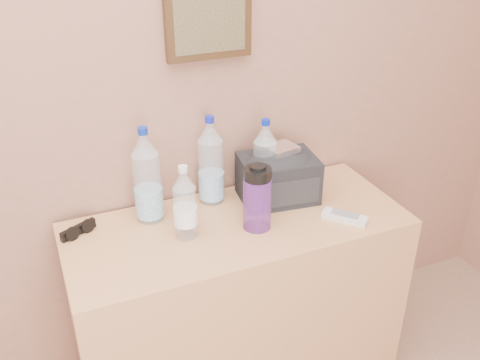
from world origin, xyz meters
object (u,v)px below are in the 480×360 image
object	(u,v)px
toiletry_bag	(278,176)
pet_large_a	(147,180)
pet_large_b	(211,165)
pet_large_c	(265,164)
dresser	(238,304)
ac_remote	(345,217)
nalgene_bottle	(257,198)
foil_packet	(281,149)
sunglasses	(78,230)
pet_small	(185,206)

from	to	relation	value
toiletry_bag	pet_large_a	bearing A→B (deg)	-178.80
pet_large_b	toiletry_bag	xyz separation A→B (m)	(0.23, -0.08, -0.05)
pet_large_a	pet_large_b	bearing A→B (deg)	7.73
pet_large_c	toiletry_bag	size ratio (longest dim) A/B	1.14
dresser	ac_remote	bearing A→B (deg)	-20.29
nalgene_bottle	pet_large_b	bearing A→B (deg)	109.07
pet_large_c	foil_packet	xyz separation A→B (m)	(0.06, -0.02, 0.06)
nalgene_bottle	sunglasses	xyz separation A→B (m)	(-0.58, 0.20, -0.10)
dresser	pet_small	xyz separation A→B (m)	(-0.19, -0.01, 0.49)
pet_large_a	dresser	bearing A→B (deg)	-28.58
dresser	foil_packet	size ratio (longest dim) A/B	11.13
foil_packet	pet_small	bearing A→B (deg)	-164.79
pet_large_a	ac_remote	bearing A→B (deg)	-24.03
pet_large_b	pet_small	size ratio (longest dim) A/B	1.28
dresser	foil_packet	bearing A→B (deg)	25.91
pet_large_a	toiletry_bag	xyz separation A→B (m)	(0.48, -0.05, -0.06)
sunglasses	pet_large_b	bearing A→B (deg)	-22.67
foil_packet	ac_remote	bearing A→B (deg)	-59.80
pet_large_a	nalgene_bottle	distance (m)	0.38
pet_large_c	foil_packet	distance (m)	0.08
pet_large_c	pet_small	world-z (taller)	pet_large_c
ac_remote	pet_small	bearing A→B (deg)	-143.65
dresser	pet_small	distance (m)	0.53
pet_large_c	foil_packet	size ratio (longest dim) A/B	2.93
pet_small	nalgene_bottle	world-z (taller)	pet_small
ac_remote	dresser	bearing A→B (deg)	-150.95
pet_large_a	foil_packet	xyz separation A→B (m)	(0.49, -0.04, 0.05)
dresser	pet_large_b	distance (m)	0.56
pet_large_b	foil_packet	size ratio (longest dim) A/B	3.12
pet_large_c	ac_remote	distance (m)	0.35
pet_small	sunglasses	xyz separation A→B (m)	(-0.34, 0.15, -0.10)
toiletry_bag	dresser	bearing A→B (deg)	-146.78
pet_small	pet_large_a	bearing A→B (deg)	118.33
pet_large_a	ac_remote	distance (m)	0.71
pet_large_c	sunglasses	size ratio (longest dim) A/B	2.40
pet_large_b	ac_remote	bearing A→B (deg)	-39.20
pet_large_a	foil_packet	size ratio (longest dim) A/B	3.23
pet_small	ac_remote	xyz separation A→B (m)	(0.55, -0.13, -0.11)
pet_small	toiletry_bag	bearing A→B (deg)	15.07
pet_small	sunglasses	size ratio (longest dim) A/B	1.99
sunglasses	foil_packet	distance (m)	0.77
pet_large_a	sunglasses	bearing A→B (deg)	-179.37
pet_small	nalgene_bottle	xyz separation A→B (m)	(0.24, -0.04, 0.00)
pet_large_b	pet_small	distance (m)	0.25
pet_large_b	toiletry_bag	world-z (taller)	pet_large_b
nalgene_bottle	toiletry_bag	distance (m)	0.22
dresser	pet_large_a	xyz separation A→B (m)	(-0.27, 0.15, 0.53)
pet_small	nalgene_bottle	size ratio (longest dim) A/B	1.11
pet_large_c	nalgene_bottle	world-z (taller)	pet_large_c
pet_large_b	toiletry_bag	bearing A→B (deg)	-19.14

